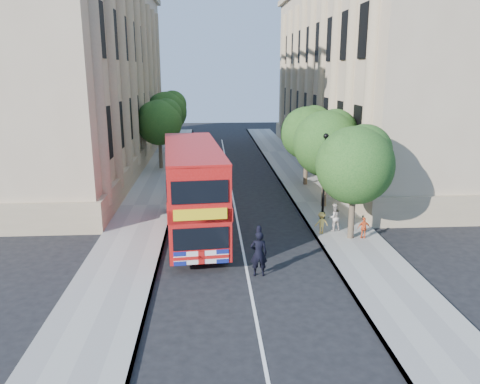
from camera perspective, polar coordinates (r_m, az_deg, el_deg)
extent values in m
plane|color=black|center=(21.83, 0.71, -8.95)|extent=(120.00, 120.00, 0.00)
cube|color=gray|center=(32.02, 9.62, -1.27)|extent=(3.50, 80.00, 0.12)
cube|color=gray|center=(31.45, -11.23, -1.64)|extent=(3.50, 80.00, 0.12)
cube|color=tan|center=(46.55, 16.06, 14.45)|extent=(12.00, 38.00, 18.00)
cube|color=tan|center=(45.60, -19.93, 14.16)|extent=(12.00, 38.00, 18.00)
cylinder|color=#473828|center=(25.18, 13.47, -2.63)|extent=(0.32, 0.32, 2.86)
sphere|color=#174517|center=(24.55, 13.83, 3.17)|extent=(4.00, 4.00, 4.00)
sphere|color=#174517|center=(25.00, 14.97, 4.81)|extent=(2.80, 2.80, 2.80)
sphere|color=#174517|center=(24.03, 12.98, 4.24)|extent=(2.60, 2.60, 2.60)
cylinder|color=#473828|center=(30.73, 10.25, 0.80)|extent=(0.32, 0.32, 2.99)
sphere|color=#174517|center=(30.20, 10.48, 5.81)|extent=(4.20, 4.20, 4.20)
sphere|color=#174517|center=(30.64, 11.46, 7.17)|extent=(2.94, 2.94, 2.94)
sphere|color=#174517|center=(29.72, 9.73, 6.76)|extent=(2.73, 2.73, 2.73)
cylinder|color=#473828|center=(36.44, 8.01, 3.00)|extent=(0.32, 0.32, 2.90)
sphere|color=#174517|center=(36.01, 8.16, 7.11)|extent=(4.00, 4.00, 4.00)
sphere|color=#174517|center=(36.44, 9.01, 8.22)|extent=(2.80, 2.80, 2.80)
sphere|color=#174517|center=(35.55, 7.50, 7.90)|extent=(2.60, 2.60, 2.60)
cylinder|color=#473828|center=(42.79, -9.67, 4.72)|extent=(0.32, 0.32, 2.99)
sphere|color=#174517|center=(42.41, -9.82, 8.35)|extent=(4.00, 4.00, 4.00)
sphere|color=#174517|center=(42.68, -9.00, 9.34)|extent=(2.80, 2.80, 2.80)
sphere|color=#174517|center=(42.11, -10.58, 9.01)|extent=(2.60, 2.60, 2.60)
cylinder|color=#473828|center=(50.64, -8.78, 6.39)|extent=(0.32, 0.32, 3.17)
sphere|color=#174517|center=(50.31, -8.91, 9.64)|extent=(4.20, 4.20, 4.20)
sphere|color=#174517|center=(50.61, -8.22, 10.51)|extent=(2.94, 2.94, 2.94)
sphere|color=#174517|center=(50.02, -9.55, 10.24)|extent=(2.73, 2.73, 2.73)
cylinder|color=black|center=(28.04, 10.00, -2.93)|extent=(0.30, 0.30, 0.50)
cylinder|color=black|center=(27.45, 10.21, 1.55)|extent=(0.14, 0.14, 5.00)
sphere|color=black|center=(27.00, 10.45, 6.72)|extent=(0.32, 0.32, 0.32)
cube|color=#AE0E0C|center=(25.02, -5.74, 0.51)|extent=(3.67, 10.61, 4.32)
cube|color=black|center=(25.27, -5.68, -1.60)|extent=(3.67, 9.96, 0.99)
cube|color=black|center=(24.77, -5.80, 3.03)|extent=(3.67, 9.96, 0.99)
cube|color=yellow|center=(19.98, -4.86, -2.73)|extent=(2.30, 0.29, 0.49)
cylinder|color=black|center=(22.14, -8.25, -7.23)|extent=(0.40, 1.12, 1.09)
cylinder|color=black|center=(22.28, -1.83, -6.93)|extent=(0.40, 1.12, 1.09)
cylinder|color=black|center=(28.87, -8.49, -1.99)|extent=(0.40, 1.12, 1.09)
cylinder|color=black|center=(28.98, -3.60, -1.79)|extent=(0.40, 1.12, 1.09)
cube|color=black|center=(35.39, -4.68, 2.44)|extent=(2.00, 1.82, 1.97)
cube|color=black|center=(34.56, -4.60, 2.54)|extent=(1.69, 0.22, 0.66)
cube|color=black|center=(37.37, -4.87, 3.38)|extent=(2.09, 3.13, 2.35)
cube|color=black|center=(37.06, -4.79, 1.51)|extent=(2.02, 4.62, 0.23)
cylinder|color=black|center=(35.46, -6.00, 0.95)|extent=(0.26, 0.76, 0.75)
cylinder|color=black|center=(35.56, -3.28, 1.04)|extent=(0.26, 0.76, 0.75)
cylinder|color=black|center=(38.48, -6.18, 2.04)|extent=(0.26, 0.76, 0.75)
cylinder|color=black|center=(38.56, -3.67, 2.12)|extent=(0.26, 0.76, 0.75)
imported|color=black|center=(20.47, 2.30, -7.51)|extent=(0.76, 0.52, 2.05)
imported|color=beige|center=(26.26, 11.39, -3.02)|extent=(0.89, 0.78, 1.55)
imported|color=orange|center=(25.51, 14.86, -4.24)|extent=(0.67, 0.29, 1.14)
imported|color=#F5C953|center=(25.74, 9.89, -3.72)|extent=(0.85, 0.58, 1.20)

